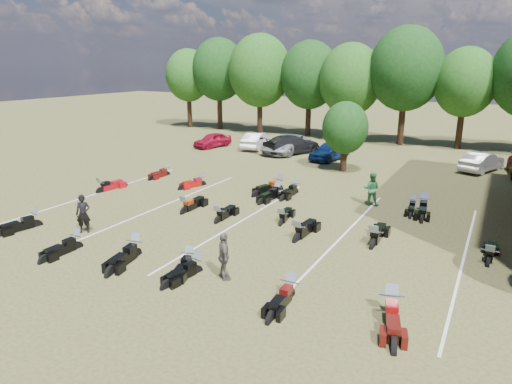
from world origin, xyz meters
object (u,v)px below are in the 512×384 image
Objects in this scene: car_0 at (213,140)px; motorcycle_14 at (167,175)px; person_green at (371,189)px; person_grey at (224,257)px; motorcycle_7 at (101,192)px; person_black at (83,214)px; motorcycle_3 at (136,256)px; motorcycle_0 at (36,226)px; car_4 at (330,151)px.

motorcycle_14 is at bearing -60.76° from car_0.
person_green reaches higher than motorcycle_14.
motorcycle_7 is at bearing 21.93° from person_grey.
motorcycle_14 is at bearing 4.06° from person_grey.
motorcycle_14 is (-3.74, 10.40, -0.89)m from person_black.
motorcycle_3 is at bearing 47.96° from person_grey.
motorcycle_7 is at bearing -94.97° from motorcycle_14.
person_green is at bearing -53.70° from person_grey.
motorcycle_0 is 6.00m from motorcycle_7.
person_green is at bearing -19.15° from car_0.
car_4 reaches higher than car_0.
motorcycle_7 reaches higher than motorcycle_0.
motorcycle_0 is at bearing 30.88° from person_green.
motorcycle_7 is (-8.79, -15.56, -0.73)m from car_4.
motorcycle_0 is at bearing 158.51° from person_black.
motorcycle_14 is (-8.07, -10.33, -0.73)m from car_4.
car_4 is at bearing 81.75° from motorcycle_0.
person_black is 0.87× the size of motorcycle_14.
person_grey is (-2.27, -11.28, -0.03)m from person_green.
car_0 is 2.18× the size of person_grey.
person_grey is at bearing 69.56° from person_green.
car_0 is at bearing 105.09° from motorcycle_3.
motorcycle_0 is at bearing -97.17° from car_4.
car_4 is (11.30, -0.22, 0.07)m from car_0.
motorcycle_14 is (3.24, -10.55, -0.65)m from car_0.
person_green is 11.51m from person_grey.
person_grey is (3.79, -21.63, 0.15)m from car_4.
car_4 is 1.88× the size of motorcycle_7.
person_green is 0.80× the size of motorcycle_7.
person_green is 0.80× the size of motorcycle_0.
person_black reaches higher than car_0.
person_black reaches higher than motorcycle_3.
motorcycle_3 is 10.37m from motorcycle_7.
person_black is 0.79× the size of motorcycle_0.
motorcycle_7 is at bearing 97.51° from person_black.
car_0 is at bearing 111.27° from motorcycle_0.
motorcycle_7 is at bearing 117.34° from motorcycle_0.
person_grey is at bearing -43.19° from car_0.
motorcycle_3 is 1.16× the size of motorcycle_14.
motorcycle_7 is (-14.86, -5.21, -0.91)m from person_green.
person_green is at bearing 48.83° from motorcycle_3.
motorcycle_14 is at bearing -89.74° from motorcycle_7.
person_black is 6.89m from motorcycle_7.
person_green reaches higher than motorcycle_7.
car_0 is at bearing -7.68° from person_grey.
motorcycle_3 is (-6.47, -11.30, -0.91)m from person_green.
person_grey reaches higher than car_4.
motorcycle_0 is at bearing 165.42° from motorcycle_3.
car_0 is 1.86× the size of motorcycle_14.
person_green is 14.16m from motorcycle_14.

